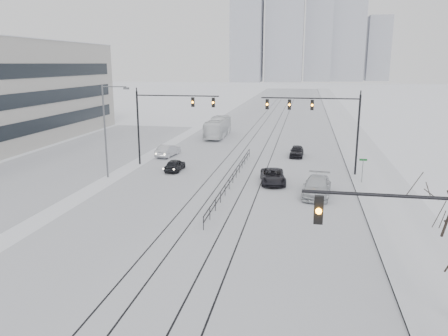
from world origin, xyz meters
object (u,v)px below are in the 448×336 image
sedan_sb_inner (175,165)px  sedan_nb_far (297,151)px  box_truck (218,127)px  sedan_nb_front (273,177)px  sedan_nb_right (317,187)px  sedan_sb_outer (168,151)px  traffic_mast_near (430,255)px

sedan_sb_inner → sedan_nb_far: sedan_nb_far is taller
sedan_sb_inner → box_truck: bearing=-89.4°
sedan_sb_inner → sedan_nb_front: 10.82m
box_truck → sedan_nb_front: bearing=111.6°
sedan_nb_right → sedan_nb_far: (-2.06, 15.79, -0.12)m
sedan_sb_inner → sedan_nb_front: sedan_nb_front is taller
sedan_sb_outer → box_truck: 15.55m
sedan_sb_outer → sedan_nb_far: size_ratio=1.11×
traffic_mast_near → sedan_sb_outer: 40.33m
sedan_nb_far → box_truck: (-12.19, 12.55, 0.77)m
sedan_sb_inner → sedan_sb_outer: sedan_sb_outer is taller
sedan_nb_front → sedan_nb_right: 5.11m
sedan_sb_outer → sedan_nb_far: 15.46m
sedan_sb_inner → sedan_nb_far: size_ratio=0.94×
traffic_mast_near → sedan_nb_far: 37.79m
sedan_sb_inner → sedan_sb_outer: 7.46m
traffic_mast_near → sedan_sb_outer: size_ratio=1.63×
sedan_nb_right → sedan_nb_far: size_ratio=1.38×
traffic_mast_near → sedan_sb_outer: bearing=120.6°
sedan_nb_front → sedan_sb_outer: bearing=135.4°
traffic_mast_near → sedan_nb_far: bearing=98.0°
sedan_sb_outer → box_truck: box_truck is taller
sedan_sb_outer → box_truck: (3.04, 15.23, 0.73)m
sedan_nb_far → box_truck: size_ratio=0.38×
sedan_nb_front → sedan_nb_far: (1.89, 12.55, 0.00)m
box_truck → sedan_nb_right: bearing=116.0°
traffic_mast_near → box_truck: size_ratio=0.68×
sedan_sb_inner → sedan_sb_outer: (-2.95, 6.86, 0.09)m
traffic_mast_near → sedan_nb_far: size_ratio=1.80×
traffic_mast_near → sedan_nb_front: size_ratio=1.47×
sedan_sb_inner → sedan_nb_front: bearing=164.6°
sedan_sb_outer → sedan_nb_front: bearing=151.1°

